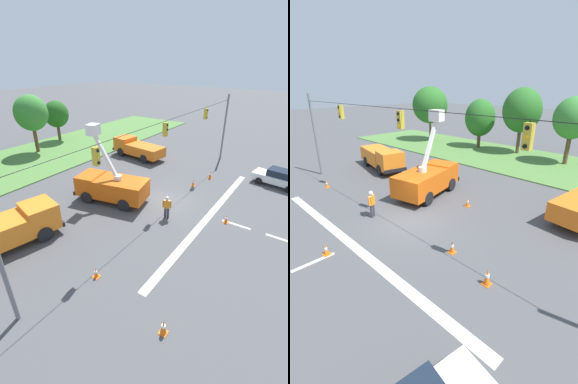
# 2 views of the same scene
# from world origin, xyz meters

# --- Properties ---
(ground_plane) EXTENTS (200.00, 200.00, 0.00)m
(ground_plane) POSITION_xyz_m (0.00, 0.00, 0.00)
(ground_plane) COLOR #4C4C4F
(grass_verge) EXTENTS (56.00, 12.00, 0.10)m
(grass_verge) POSITION_xyz_m (0.00, 18.00, 0.05)
(grass_verge) COLOR #517F3D
(grass_verge) RESTS_ON ground
(lane_markings) EXTENTS (17.60, 15.25, 0.01)m
(lane_markings) POSITION_xyz_m (0.00, -5.30, 0.00)
(lane_markings) COLOR silver
(lane_markings) RESTS_ON ground
(signal_gantry) EXTENTS (26.20, 0.33, 7.20)m
(signal_gantry) POSITION_xyz_m (-0.08, -0.00, 4.43)
(signal_gantry) COLOR slate
(signal_gantry) RESTS_ON ground
(tree_far_west) EXTENTS (5.19, 5.18, 7.86)m
(tree_far_west) POSITION_xyz_m (-17.60, 18.80, 5.26)
(tree_far_west) COLOR brown
(tree_far_west) RESTS_ON ground
(tree_west) EXTENTS (3.99, 3.92, 6.34)m
(tree_west) POSITION_xyz_m (-9.47, 20.10, 3.95)
(tree_west) COLOR brown
(tree_west) RESTS_ON ground
(tree_centre) EXTENTS (4.48, 4.62, 7.73)m
(tree_centre) POSITION_xyz_m (-3.97, 20.65, 5.16)
(tree_centre) COLOR brown
(tree_centre) RESTS_ON ground
(tree_east) EXTENTS (3.80, 4.11, 6.91)m
(tree_east) POSITION_xyz_m (2.05, 19.78, 4.80)
(tree_east) COLOR brown
(tree_east) RESTS_ON ground
(utility_truck_bucket_lift) EXTENTS (3.65, 6.22, 6.16)m
(utility_truck_bucket_lift) POSITION_xyz_m (-2.26, 3.74, 1.36)
(utility_truck_bucket_lift) COLOR #D6560F
(utility_truck_bucket_lift) RESTS_ON ground
(utility_truck_support_far) EXTENTS (6.96, 3.60, 2.19)m
(utility_truck_support_far) POSITION_xyz_m (-10.35, 5.11, 1.20)
(utility_truck_support_far) COLOR orange
(utility_truck_support_far) RESTS_ON ground
(road_worker) EXTENTS (0.39, 0.60, 1.77)m
(road_worker) POSITION_xyz_m (-2.01, -1.31, 1.00)
(road_worker) COLOR #383842
(road_worker) RESTS_ON ground
(traffic_cone_mid_left) EXTENTS (0.36, 0.36, 0.61)m
(traffic_cone_mid_left) POSITION_xyz_m (-0.14, -5.13, 0.29)
(traffic_cone_mid_left) COLOR orange
(traffic_cone_mid_left) RESTS_ON ground
(traffic_cone_mid_right) EXTENTS (0.36, 0.36, 0.60)m
(traffic_cone_mid_right) POSITION_xyz_m (-9.20, -1.15, 0.28)
(traffic_cone_mid_right) COLOR orange
(traffic_cone_mid_right) RESTS_ON ground
(traffic_cone_near_bucket) EXTENTS (0.36, 0.36, 0.66)m
(traffic_cone_near_bucket) POSITION_xyz_m (4.08, -0.61, 0.32)
(traffic_cone_near_bucket) COLOR orange
(traffic_cone_near_bucket) RESTS_ON ground
(traffic_cone_lane_edge_a) EXTENTS (0.36, 0.36, 0.77)m
(traffic_cone_lane_edge_a) POSITION_xyz_m (6.59, -1.25, 0.38)
(traffic_cone_lane_edge_a) COLOR orange
(traffic_cone_lane_edge_a) RESTS_ON ground
(traffic_cone_lane_edge_b) EXTENTS (0.36, 0.36, 0.63)m
(traffic_cone_lane_edge_b) POSITION_xyz_m (1.25, 4.21, 0.30)
(traffic_cone_lane_edge_b) COLOR orange
(traffic_cone_lane_edge_b) RESTS_ON ground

